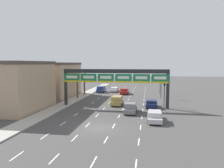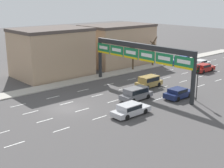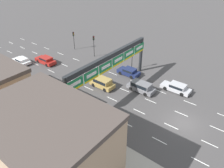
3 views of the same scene
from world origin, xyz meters
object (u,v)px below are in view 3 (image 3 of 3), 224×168
at_px(traffic_light_mid_block, 132,54).
at_px(sign_gantry, 111,63).
at_px(car_white, 21,61).
at_px(suv_grey, 141,86).
at_px(tree_bare_second, 6,72).
at_px(car_silver, 177,87).
at_px(tree_bare_closest, 26,84).
at_px(car_red, 46,60).
at_px(suv_gold, 102,82).
at_px(traffic_light_far_end, 94,42).
at_px(traffic_light_near_gantry, 74,37).
at_px(suv_blue, 9,68).
at_px(car_navy, 129,71).

bearing_deg(traffic_light_mid_block, sign_gantry, -169.29).
bearing_deg(car_white, suv_grey, -75.60).
height_order(car_white, tree_bare_second, tree_bare_second).
relative_size(car_silver, tree_bare_closest, 0.93).
bearing_deg(suv_grey, sign_gantry, 128.69).
height_order(car_silver, car_red, car_red).
xyz_separation_m(car_white, suv_gold, (3.36, -18.86, 0.27)).
bearing_deg(traffic_light_far_end, car_red, 147.68).
relative_size(car_white, suv_grey, 0.92).
height_order(car_white, traffic_light_mid_block, traffic_light_mid_block).
height_order(suv_gold, traffic_light_mid_block, traffic_light_mid_block).
relative_size(car_silver, car_red, 1.02).
relative_size(traffic_light_near_gantry, tree_bare_closest, 0.80).
relative_size(traffic_light_near_gantry, tree_bare_second, 0.75).
bearing_deg(traffic_light_far_end, tree_bare_second, 171.99).
height_order(car_white, tree_bare_closest, tree_bare_closest).
relative_size(car_silver, tree_bare_second, 0.87).
bearing_deg(car_silver, traffic_light_near_gantry, 85.57).
bearing_deg(tree_bare_closest, car_white, 62.50).
bearing_deg(suv_blue, suv_grey, -67.13).
xyz_separation_m(suv_gold, tree_bare_closest, (-9.83, 6.44, 2.02)).
bearing_deg(tree_bare_closest, tree_bare_second, 89.98).
distance_m(car_white, traffic_light_mid_block, 22.68).
xyz_separation_m(car_white, car_navy, (9.62, -20.02, 0.07)).
bearing_deg(traffic_light_near_gantry, car_red, -174.72).
relative_size(suv_blue, car_navy, 1.01).
bearing_deg(tree_bare_second, traffic_light_mid_block, -34.05).
distance_m(suv_gold, traffic_light_near_gantry, 18.13).
relative_size(car_white, tree_bare_closest, 0.81).
bearing_deg(traffic_light_far_end, car_navy, -101.72).
bearing_deg(suv_blue, traffic_light_far_end, -27.41).
xyz_separation_m(suv_blue, car_white, (3.47, 1.42, -0.25)).
bearing_deg(car_navy, car_red, 111.89).
bearing_deg(traffic_light_mid_block, traffic_light_near_gantry, 89.62).
relative_size(suv_blue, suv_gold, 0.99).
bearing_deg(car_navy, traffic_light_far_end, 78.28).
distance_m(traffic_light_near_gantry, tree_bare_closest, 20.68).
relative_size(car_navy, suv_gold, 0.98).
height_order(car_silver, tree_bare_second, tree_bare_second).
xyz_separation_m(sign_gantry, suv_grey, (3.10, -3.87, -4.34)).
bearing_deg(suv_gold, car_navy, -10.50).
height_order(car_red, car_navy, car_red).
distance_m(suv_grey, traffic_light_near_gantry, 22.45).
relative_size(car_navy, suv_grey, 0.91).
distance_m(sign_gantry, suv_grey, 6.59).
bearing_deg(traffic_light_near_gantry, traffic_light_far_end, -91.12).
xyz_separation_m(car_navy, tree_bare_second, (-16.08, 13.24, 2.22)).
bearing_deg(suv_gold, tree_bare_closest, 146.79).
height_order(car_silver, car_navy, car_silver).
height_order(sign_gantry, traffic_light_mid_block, sign_gantry).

